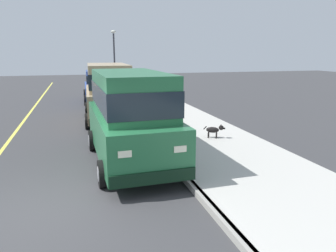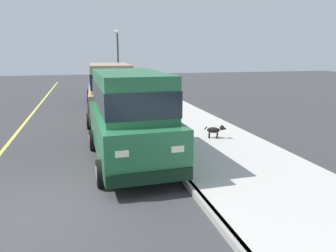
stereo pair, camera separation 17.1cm
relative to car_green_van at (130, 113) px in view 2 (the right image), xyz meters
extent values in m
plane|color=#38383A|center=(-2.18, -2.52, -1.39)|extent=(80.00, 80.00, 0.00)
cube|color=gray|center=(1.02, -2.52, -1.32)|extent=(0.16, 64.00, 0.14)
cube|color=#B7B5AD|center=(2.82, -2.52, -1.32)|extent=(3.60, 64.00, 0.14)
cube|color=#23663D|center=(0.00, 0.00, -0.52)|extent=(2.04, 4.85, 1.10)
cube|color=#23663D|center=(0.00, 0.00, 0.58)|extent=(1.78, 3.85, 1.10)
cube|color=#19232D|center=(0.00, 0.00, 0.49)|extent=(1.82, 3.89, 0.61)
cube|color=black|center=(0.07, -2.35, -0.93)|extent=(1.87, 0.26, 0.28)
cube|color=black|center=(-0.07, 2.35, -0.93)|extent=(1.87, 0.26, 0.28)
cylinder|color=black|center=(0.99, -1.46, -1.07)|extent=(0.24, 0.65, 0.64)
cylinder|color=#9E9EA3|center=(0.99, -1.46, -1.07)|extent=(0.25, 0.36, 0.35)
cylinder|color=black|center=(-0.91, -1.52, -1.07)|extent=(0.24, 0.65, 0.64)
cylinder|color=#9E9EA3|center=(-0.91, -1.52, -1.07)|extent=(0.25, 0.36, 0.35)
cylinder|color=black|center=(0.91, 1.52, -1.07)|extent=(0.24, 0.65, 0.64)
cylinder|color=#9E9EA3|center=(0.91, 1.52, -1.07)|extent=(0.25, 0.36, 0.35)
cylinder|color=black|center=(-0.99, 1.46, -1.07)|extent=(0.24, 0.65, 0.64)
cylinder|color=#9E9EA3|center=(-0.99, 1.46, -1.07)|extent=(0.25, 0.36, 0.35)
cube|color=#EAEACC|center=(0.66, -2.36, -0.36)|extent=(0.28, 0.09, 0.14)
cube|color=#EAEACC|center=(-0.52, -2.40, -0.36)|extent=(0.28, 0.09, 0.14)
cube|color=tan|center=(-0.04, 5.90, -0.52)|extent=(2.04, 4.86, 1.10)
cube|color=tan|center=(-0.04, 5.90, 0.58)|extent=(1.79, 3.85, 1.10)
cube|color=#19232D|center=(-0.04, 5.90, 0.49)|extent=(1.83, 3.89, 0.61)
cube|color=#3E3527|center=(-0.11, 3.55, -0.93)|extent=(1.87, 0.26, 0.28)
cube|color=#3E3527|center=(0.03, 8.25, -0.93)|extent=(1.87, 0.26, 0.28)
cylinder|color=black|center=(0.87, 4.38, -1.07)|extent=(0.24, 0.65, 0.64)
cylinder|color=#9E9EA3|center=(0.87, 4.38, -1.07)|extent=(0.25, 0.36, 0.35)
cylinder|color=black|center=(-1.03, 4.44, -1.07)|extent=(0.24, 0.65, 0.64)
cylinder|color=#9E9EA3|center=(-1.03, 4.44, -1.07)|extent=(0.25, 0.36, 0.35)
cylinder|color=black|center=(0.96, 7.36, -1.07)|extent=(0.24, 0.65, 0.64)
cylinder|color=#9E9EA3|center=(0.96, 7.36, -1.07)|extent=(0.25, 0.36, 0.35)
cylinder|color=black|center=(-0.94, 7.42, -1.07)|extent=(0.24, 0.65, 0.64)
cylinder|color=#9E9EA3|center=(-0.94, 7.42, -1.07)|extent=(0.25, 0.36, 0.35)
cube|color=#EAEACC|center=(0.48, 3.50, -0.36)|extent=(0.28, 0.09, 0.14)
cube|color=#EAEACC|center=(-0.70, 3.54, -0.36)|extent=(0.28, 0.09, 0.14)
cube|color=#28479E|center=(0.00, 11.79, -0.69)|extent=(1.87, 4.53, 0.76)
cube|color=#28479E|center=(0.00, 11.89, 0.11)|extent=(1.62, 2.13, 0.84)
cube|color=#19232D|center=(0.00, 11.89, 0.04)|extent=(1.65, 2.17, 0.46)
cube|color=#0E1837|center=(-0.04, 9.59, -0.93)|extent=(1.77, 0.23, 0.28)
cube|color=#0E1837|center=(0.03, 13.99, -0.93)|extent=(1.77, 0.23, 0.28)
cylinder|color=black|center=(0.88, 10.38, -1.07)|extent=(0.23, 0.64, 0.64)
cylinder|color=#9E9EA3|center=(0.88, 10.38, -1.07)|extent=(0.25, 0.36, 0.35)
cylinder|color=black|center=(-0.92, 10.41, -1.07)|extent=(0.23, 0.64, 0.64)
cylinder|color=#9E9EA3|center=(-0.92, 10.41, -1.07)|extent=(0.25, 0.36, 0.35)
cylinder|color=black|center=(0.92, 13.17, -1.07)|extent=(0.23, 0.64, 0.64)
cylinder|color=#9E9EA3|center=(0.92, 13.17, -1.07)|extent=(0.25, 0.36, 0.35)
cylinder|color=black|center=(-0.88, 13.20, -1.07)|extent=(0.23, 0.64, 0.64)
cylinder|color=#9E9EA3|center=(-0.88, 13.20, -1.07)|extent=(0.25, 0.36, 0.35)
cube|color=#EAEACC|center=(0.52, 9.55, -0.58)|extent=(0.28, 0.08, 0.14)
cube|color=#EAEACC|center=(-0.60, 9.57, -0.58)|extent=(0.28, 0.08, 0.14)
ellipsoid|color=black|center=(3.04, 1.36, -0.97)|extent=(0.48, 0.38, 0.20)
cylinder|color=black|center=(3.19, 1.35, -1.16)|extent=(0.05, 0.05, 0.18)
cylinder|color=black|center=(3.14, 1.24, -1.16)|extent=(0.05, 0.05, 0.18)
cylinder|color=black|center=(2.95, 1.47, -1.16)|extent=(0.05, 0.05, 0.18)
cylinder|color=black|center=(2.89, 1.37, -1.16)|extent=(0.05, 0.05, 0.18)
sphere|color=black|center=(3.30, 1.23, -0.88)|extent=(0.17, 0.17, 0.17)
ellipsoid|color=black|center=(3.38, 1.19, -0.90)|extent=(0.13, 0.11, 0.06)
cone|color=black|center=(3.31, 1.28, -0.80)|extent=(0.06, 0.06, 0.07)
cone|color=black|center=(3.27, 1.19, -0.80)|extent=(0.06, 0.06, 0.07)
cylinder|color=black|center=(2.81, 1.48, -0.91)|extent=(0.12, 0.09, 0.13)
cylinder|color=#2D2D33|center=(1.37, 15.62, 0.85)|extent=(0.12, 0.12, 4.20)
ellipsoid|color=silver|center=(1.37, 15.62, 3.07)|extent=(0.36, 0.36, 0.20)
camera|label=1|loc=(-1.35, -8.58, 1.64)|focal=34.43mm
camera|label=2|loc=(-1.18, -8.63, 1.64)|focal=34.43mm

